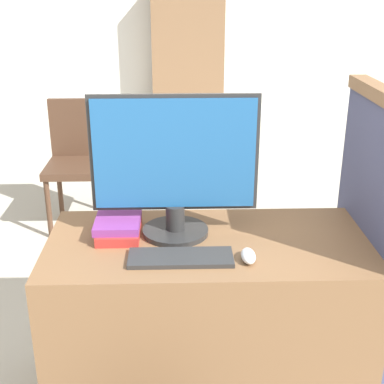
{
  "coord_description": "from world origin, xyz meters",
  "views": [
    {
      "loc": [
        -0.12,
        -1.49,
        1.65
      ],
      "look_at": [
        -0.06,
        0.27,
        0.95
      ],
      "focal_mm": 50.0,
      "sensor_mm": 36.0,
      "label": 1
    }
  ],
  "objects_px": {
    "monitor": "(175,166)",
    "keyboard": "(181,258)",
    "book_stack": "(119,226)",
    "far_chair": "(80,155)",
    "mouse": "(248,256)"
  },
  "relations": [
    {
      "from": "monitor",
      "to": "keyboard",
      "type": "bearing_deg",
      "value": -85.05
    },
    {
      "from": "monitor",
      "to": "far_chair",
      "type": "bearing_deg",
      "value": 111.03
    },
    {
      "from": "monitor",
      "to": "far_chair",
      "type": "distance_m",
      "value": 1.94
    },
    {
      "from": "monitor",
      "to": "book_stack",
      "type": "distance_m",
      "value": 0.33
    },
    {
      "from": "keyboard",
      "to": "mouse",
      "type": "height_order",
      "value": "mouse"
    },
    {
      "from": "keyboard",
      "to": "book_stack",
      "type": "height_order",
      "value": "book_stack"
    },
    {
      "from": "keyboard",
      "to": "far_chair",
      "type": "xyz_separation_m",
      "value": [
        -0.69,
        1.95,
        -0.24
      ]
    },
    {
      "from": "monitor",
      "to": "mouse",
      "type": "xyz_separation_m",
      "value": [
        0.25,
        -0.23,
        -0.26
      ]
    },
    {
      "from": "keyboard",
      "to": "mouse",
      "type": "xyz_separation_m",
      "value": [
        0.24,
        -0.01,
        0.01
      ]
    },
    {
      "from": "monitor",
      "to": "keyboard",
      "type": "relative_size",
      "value": 1.69
    },
    {
      "from": "monitor",
      "to": "keyboard",
      "type": "distance_m",
      "value": 0.34
    },
    {
      "from": "far_chair",
      "to": "keyboard",
      "type": "bearing_deg",
      "value": -85.93
    },
    {
      "from": "keyboard",
      "to": "book_stack",
      "type": "distance_m",
      "value": 0.32
    },
    {
      "from": "book_stack",
      "to": "monitor",
      "type": "bearing_deg",
      "value": 0.16
    },
    {
      "from": "book_stack",
      "to": "keyboard",
      "type": "bearing_deg",
      "value": -41.87
    }
  ]
}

